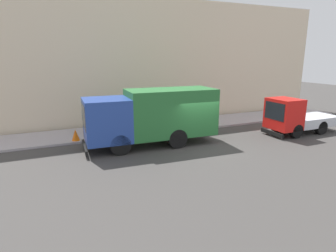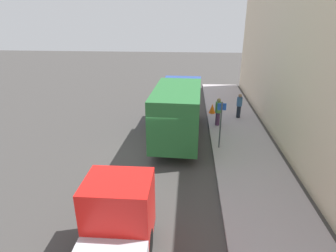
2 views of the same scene
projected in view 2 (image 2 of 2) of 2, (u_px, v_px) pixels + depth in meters
The scene contains 9 objects.
ground at pixel (154, 155), 14.24m from camera, with size 80.00×80.00×0.00m, color #3F3C3A.
sidewalk at pixel (247, 157), 13.88m from camera, with size 3.36×30.00×0.13m, color #A9A1A4.
building_facade at pixel (310, 67), 12.03m from camera, with size 0.50×30.00×9.12m, color beige.
large_utility_truck at pixel (179, 108), 15.67m from camera, with size 2.65×7.51×3.16m.
small_flatbed_truck at pixel (111, 244), 7.37m from camera, with size 1.96×5.17×2.38m.
pedestrian_walking at pixel (239, 105), 18.67m from camera, with size 0.47×0.47×1.66m.
pedestrian_standing at pixel (218, 111), 17.38m from camera, with size 0.41×0.41×1.75m.
traffic_cone_orange at pixel (212, 108), 19.73m from camera, with size 0.47×0.47×0.67m, color orange.
street_sign_post at pixel (221, 121), 14.24m from camera, with size 0.44×0.08×2.50m.
Camera 2 is at (1.68, -12.53, 6.75)m, focal length 29.85 mm.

